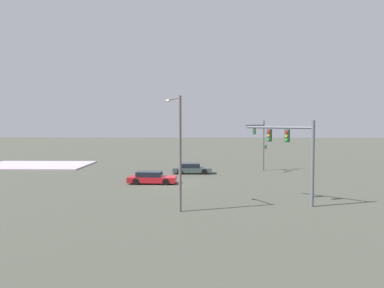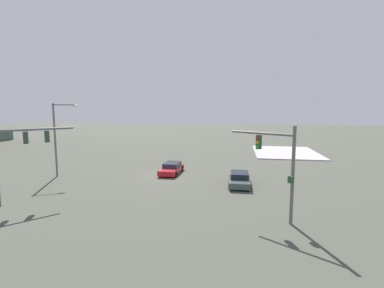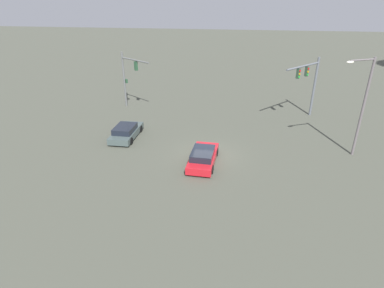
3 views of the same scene
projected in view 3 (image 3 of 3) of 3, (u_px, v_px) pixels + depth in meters
ground_plane at (208, 156)px, 25.73m from camera, size 219.07×219.07×0.00m
traffic_signal_near_corner at (309, 79)px, 32.10m from camera, size 4.49×3.79×6.23m
traffic_signal_opposite_side at (128, 73)px, 35.28m from camera, size 3.14×3.98×6.27m
streetlamp_curved_arm at (362, 101)px, 24.00m from camera, size 1.32×2.36×7.88m
sedan_car_approaching at (126, 132)px, 28.90m from camera, size 4.55×2.02×1.21m
sedan_car_waiting_far at (203, 157)px, 24.40m from camera, size 4.77×2.08×1.21m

